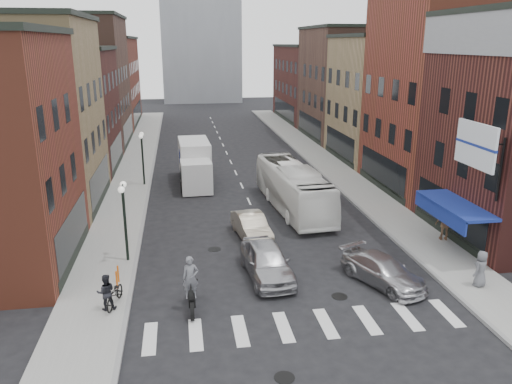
% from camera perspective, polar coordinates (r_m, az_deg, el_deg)
% --- Properties ---
extents(ground, '(160.00, 160.00, 0.00)m').
position_cam_1_polar(ground, '(22.81, 3.85, -11.01)').
color(ground, black).
rests_on(ground, ground).
extents(sidewalk_left, '(3.00, 74.00, 0.15)m').
position_cam_1_polar(sidewalk_left, '(43.15, -13.77, 2.15)').
color(sidewalk_left, gray).
rests_on(sidewalk_left, ground).
extents(sidewalk_right, '(3.00, 74.00, 0.15)m').
position_cam_1_polar(sidewalk_right, '(44.92, 8.37, 3.02)').
color(sidewalk_right, gray).
rests_on(sidewalk_right, ground).
extents(curb_left, '(0.20, 74.00, 0.16)m').
position_cam_1_polar(curb_left, '(43.06, -11.78, 2.15)').
color(curb_left, gray).
rests_on(curb_left, ground).
extents(curb_right, '(0.20, 74.00, 0.16)m').
position_cam_1_polar(curb_right, '(44.52, 6.52, 2.87)').
color(curb_right, gray).
rests_on(curb_right, ground).
extents(crosswalk_stripes, '(12.00, 2.20, 0.01)m').
position_cam_1_polar(crosswalk_stripes, '(20.28, 5.75, -14.89)').
color(crosswalk_stripes, silver).
rests_on(crosswalk_stripes, ground).
extents(bldg_left_mid_a, '(10.30, 10.20, 12.30)m').
position_cam_1_polar(bldg_left_mid_a, '(35.52, -26.06, 7.87)').
color(bldg_left_mid_a, '#9E8357').
rests_on(bldg_left_mid_a, ground).
extents(bldg_left_mid_b, '(10.30, 10.20, 10.30)m').
position_cam_1_polar(bldg_left_mid_b, '(45.22, -22.33, 8.60)').
color(bldg_left_mid_b, '#441B18').
rests_on(bldg_left_mid_b, ground).
extents(bldg_left_far_a, '(10.30, 12.20, 13.30)m').
position_cam_1_polar(bldg_left_far_a, '(55.79, -19.99, 11.72)').
color(bldg_left_far_a, '#4A2F25').
rests_on(bldg_left_far_a, ground).
extents(bldg_left_far_b, '(10.30, 16.20, 11.30)m').
position_cam_1_polar(bldg_left_far_b, '(69.62, -17.80, 11.91)').
color(bldg_left_far_b, brown).
rests_on(bldg_left_far_b, ground).
extents(bldg_right_mid_a, '(10.30, 10.20, 14.30)m').
position_cam_1_polar(bldg_right_mid_a, '(39.09, 21.65, 10.54)').
color(bldg_right_mid_a, brown).
rests_on(bldg_right_mid_a, ground).
extents(bldg_right_mid_b, '(10.30, 10.20, 11.30)m').
position_cam_1_polar(bldg_right_mid_b, '(48.10, 15.49, 10.26)').
color(bldg_right_mid_b, '#9E8357').
rests_on(bldg_right_mid_b, ground).
extents(bldg_right_far_a, '(10.30, 12.20, 12.30)m').
position_cam_1_polar(bldg_right_far_a, '(58.23, 11.10, 12.08)').
color(bldg_right_far_a, '#4A2F25').
rests_on(bldg_right_far_a, ground).
extents(bldg_right_far_b, '(10.30, 16.20, 10.30)m').
position_cam_1_polar(bldg_right_far_b, '(71.60, 7.24, 12.27)').
color(bldg_right_far_b, '#441B18').
rests_on(bldg_right_far_b, ground).
extents(awning_blue, '(1.80, 5.00, 0.78)m').
position_cam_1_polar(awning_blue, '(27.15, 21.48, -1.55)').
color(awning_blue, navy).
rests_on(awning_blue, ground).
extents(billboard_sign, '(1.52, 3.00, 3.70)m').
position_cam_1_polar(billboard_sign, '(24.49, 23.96, 4.77)').
color(billboard_sign, black).
rests_on(billboard_sign, ground).
extents(streetlamp_near, '(0.32, 1.22, 4.11)m').
position_cam_1_polar(streetlamp_near, '(25.05, -14.87, -1.73)').
color(streetlamp_near, black).
rests_on(streetlamp_near, ground).
extents(streetlamp_far, '(0.32, 1.22, 4.11)m').
position_cam_1_polar(streetlamp_far, '(38.55, -12.89, 4.82)').
color(streetlamp_far, black).
rests_on(streetlamp_far, ground).
extents(bike_rack, '(0.08, 0.68, 0.80)m').
position_cam_1_polar(bike_rack, '(23.45, -15.56, -9.31)').
color(bike_rack, '#D8590C').
rests_on(bike_rack, sidewalk_left).
extents(box_truck, '(2.46, 7.49, 3.23)m').
position_cam_1_polar(box_truck, '(38.84, -6.99, 3.22)').
color(box_truck, silver).
rests_on(box_truck, ground).
extents(motorcycle_rider, '(0.66, 2.35, 2.39)m').
position_cam_1_polar(motorcycle_rider, '(20.80, -7.44, -10.55)').
color(motorcycle_rider, black).
rests_on(motorcycle_rider, ground).
extents(transit_bus, '(3.25, 10.70, 2.94)m').
position_cam_1_polar(transit_bus, '(32.75, 4.25, 0.51)').
color(transit_bus, white).
rests_on(transit_bus, ground).
extents(sedan_left_near, '(2.25, 4.88, 1.62)m').
position_cam_1_polar(sedan_left_near, '(23.51, 1.24, -7.89)').
color(sedan_left_near, '#ACACB1').
rests_on(sedan_left_near, ground).
extents(sedan_left_far, '(2.00, 4.34, 1.38)m').
position_cam_1_polar(sedan_left_far, '(28.07, -0.52, -3.94)').
color(sedan_left_far, '#C0B39C').
rests_on(sedan_left_far, ground).
extents(curb_car, '(3.41, 4.77, 1.28)m').
position_cam_1_polar(curb_car, '(23.67, 14.31, -8.71)').
color(curb_car, '#ABABB0').
rests_on(curb_car, ground).
extents(parked_bicycle, '(1.01, 1.93, 0.96)m').
position_cam_1_polar(parked_bicycle, '(21.79, -15.82, -11.19)').
color(parked_bicycle, black).
rests_on(parked_bicycle, sidewalk_left).
extents(ped_left_solo, '(0.80, 0.52, 1.54)m').
position_cam_1_polar(ped_left_solo, '(21.44, -16.77, -10.91)').
color(ped_left_solo, black).
rests_on(ped_left_solo, sidewalk_left).
extents(ped_right_b, '(1.18, 0.78, 1.85)m').
position_cam_1_polar(ped_right_b, '(29.22, 20.83, -3.44)').
color(ped_right_b, '#9B6F4E').
rests_on(ped_right_b, sidewalk_right).
extents(ped_right_c, '(0.97, 0.85, 1.66)m').
position_cam_1_polar(ped_right_c, '(24.49, 24.32, -7.99)').
color(ped_right_c, '#595B61').
rests_on(ped_right_c, sidewalk_right).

